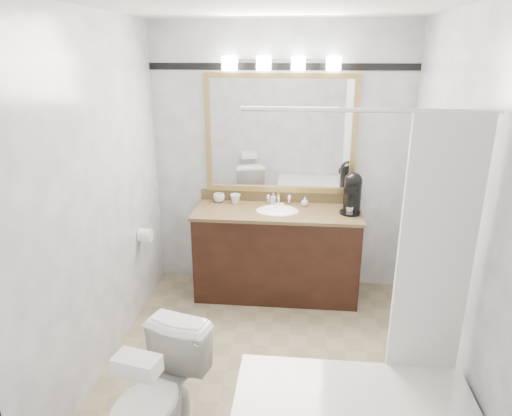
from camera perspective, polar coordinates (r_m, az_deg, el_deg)
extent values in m
cube|color=gray|center=(3.68, 1.54, -18.37)|extent=(2.40, 2.60, 0.01)
cube|color=white|center=(2.94, 2.02, 24.36)|extent=(2.40, 2.60, 0.01)
cube|color=white|center=(4.34, 2.99, 5.95)|extent=(2.40, 0.01, 2.50)
cube|color=white|center=(1.90, -1.15, -12.14)|extent=(2.40, 0.01, 2.50)
cube|color=white|center=(3.38, -19.06, 1.10)|extent=(0.01, 2.60, 2.50)
cube|color=white|center=(3.24, 23.53, -0.26)|extent=(0.01, 2.60, 2.50)
cube|color=black|center=(4.34, 2.60, -5.80)|extent=(1.50, 0.55, 0.82)
cube|color=olive|center=(4.18, 2.69, -0.50)|extent=(1.53, 0.58, 0.03)
cube|color=olive|center=(4.41, 2.90, 1.46)|extent=(1.53, 0.03, 0.10)
ellipsoid|color=white|center=(4.18, 2.69, -0.70)|extent=(0.44, 0.34, 0.14)
cube|color=tan|center=(4.21, 3.16, 16.21)|extent=(1.40, 0.04, 0.05)
cube|color=tan|center=(4.39, 2.91, 2.38)|extent=(1.40, 0.04, 0.05)
cube|color=tan|center=(4.35, -6.00, 9.26)|extent=(0.05, 0.04, 1.00)
cube|color=tan|center=(4.29, 12.19, 8.80)|extent=(0.05, 0.04, 1.00)
cube|color=white|center=(4.27, 3.04, 9.16)|extent=(1.30, 0.01, 1.00)
cube|color=silver|center=(4.19, 3.19, 17.91)|extent=(0.90, 0.05, 0.03)
cube|color=white|center=(4.19, -3.32, 17.63)|extent=(0.12, 0.12, 0.12)
cube|color=white|center=(4.15, 0.98, 17.64)|extent=(0.12, 0.12, 0.12)
cube|color=white|center=(4.14, 5.32, 17.57)|extent=(0.12, 0.12, 0.12)
cube|color=white|center=(4.15, 9.67, 17.39)|extent=(0.12, 0.12, 0.12)
cube|color=black|center=(4.22, 3.19, 17.23)|extent=(2.40, 0.01, 0.06)
cylinder|color=silver|center=(2.42, 13.87, 11.78)|extent=(1.30, 0.02, 0.02)
cube|color=white|center=(2.70, 21.48, -5.44)|extent=(0.40, 0.04, 1.55)
cylinder|color=white|center=(4.12, -13.69, -3.35)|extent=(0.11, 0.12, 0.12)
imported|color=white|center=(2.85, -12.37, -22.48)|extent=(0.58, 0.79, 0.72)
cube|color=white|center=(2.44, -14.65, -18.47)|extent=(0.25, 0.17, 0.09)
cylinder|color=black|center=(4.17, 11.66, -0.55)|extent=(0.19, 0.19, 0.02)
cylinder|color=black|center=(4.19, 11.94, 1.48)|extent=(0.16, 0.16, 0.27)
sphere|color=black|center=(4.15, 12.07, 3.27)|extent=(0.16, 0.16, 0.16)
cube|color=black|center=(4.08, 11.82, 2.34)|extent=(0.13, 0.13, 0.05)
cylinder|color=silver|center=(4.14, 11.64, -0.23)|extent=(0.06, 0.06, 0.06)
imported|color=white|center=(4.40, -4.65, 1.28)|extent=(0.12, 0.12, 0.08)
imported|color=white|center=(4.35, -2.59, 1.15)|extent=(0.11, 0.11, 0.09)
imported|color=white|center=(4.35, 2.19, 1.23)|extent=(0.06, 0.06, 0.11)
imported|color=white|center=(4.30, 6.11, 0.81)|extent=(0.07, 0.07, 0.09)
cube|color=beige|center=(4.28, 2.95, 0.38)|extent=(0.09, 0.07, 0.03)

